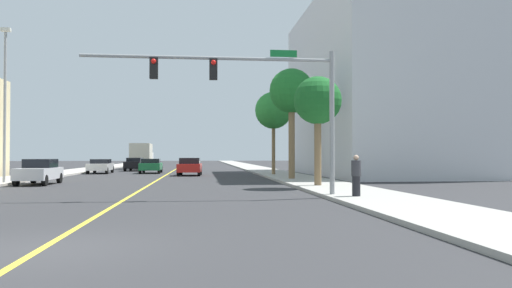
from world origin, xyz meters
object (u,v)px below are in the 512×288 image
Objects in this scene: street_lamp at (5,98)px; palm_mid at (292,92)px; palm_near at (318,102)px; car_white at (101,166)px; car_silver at (39,172)px; car_red at (190,166)px; delivery_truck at (142,155)px; car_green at (151,166)px; car_black at (135,164)px; pedestrian at (356,176)px; palm_far at (273,111)px; traffic_signal_mast at (254,86)px.

palm_mid is at bearing 9.22° from street_lamp.
palm_near reaches higher than car_white.
car_red is at bearing -126.32° from car_silver.
delivery_truck reaches higher than car_silver.
palm_near is at bearing -64.80° from car_green.
street_lamp is 2.30× the size of car_red.
palm_mid reaches higher than car_silver.
palm_mid reaches higher than car_black.
pedestrian reaches higher than car_green.
pedestrian is (-0.01, -21.92, -4.46)m from palm_far.
palm_mid is at bearing -49.70° from car_red.
delivery_truck is 46.65m from pedestrian.
traffic_signal_mast is at bearing 64.90° from pedestrian.
palm_far is at bearing -10.87° from car_red.
car_green is 0.98× the size of car_white.
pedestrian is at bearing 116.29° from car_white.
palm_far is 19.10m from car_silver.
car_white is at bearing 124.71° from palm_near.
car_green is at bearing 126.10° from car_red.
palm_mid is at bearing -54.59° from car_green.
street_lamp is at bearing 82.17° from car_white.
pedestrian is at bearing 142.39° from car_silver.
palm_mid is 1.70× the size of car_green.
car_white is 2.81× the size of pedestrian.
palm_mid reaches higher than car_green.
palm_far is at bearing 91.04° from palm_mid.
car_silver reaches higher than car_black.
traffic_signal_mast is 37.00m from car_black.
car_white is 17.59m from car_silver.
pedestrian reaches higher than car_red.
car_white is at bearing -98.87° from delivery_truck.
palm_near is 40.21m from delivery_truck.
car_red is at bearing -57.22° from car_green.
car_silver reaches higher than car_white.
palm_far reaches higher than delivery_truck.
car_green is 7.73m from car_black.
pedestrian is at bearing -15.06° from traffic_signal_mast.
traffic_signal_mast is at bearing 136.89° from car_silver.
traffic_signal_mast reaches higher than car_silver.
car_silver is at bearing 88.31° from car_white.
traffic_signal_mast is 1.48× the size of palm_far.
car_black is (-9.27, 35.62, -3.75)m from traffic_signal_mast.
street_lamp reaches higher than palm_far.
pedestrian reaches higher than car_white.
car_black is 0.65× the size of delivery_truck.
car_black is (-13.16, 14.74, -4.65)m from palm_far.
delivery_truck is at bearing 120.40° from palm_far.
palm_far reaches higher than car_black.
car_red is at bearing 166.44° from palm_far.
pedestrian is (15.39, -29.36, 0.23)m from car_white.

